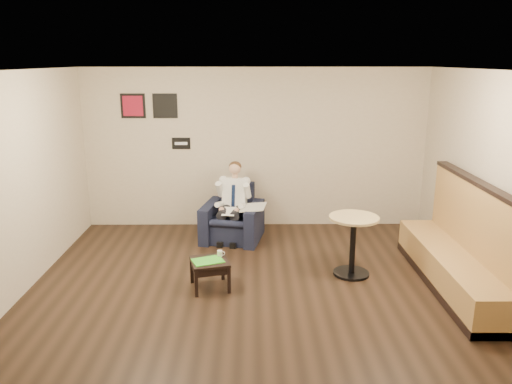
{
  "coord_description": "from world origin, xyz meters",
  "views": [
    {
      "loc": [
        -0.07,
        -5.67,
        2.92
      ],
      "look_at": [
        -0.0,
        1.2,
        1.09
      ],
      "focal_mm": 35.0,
      "sensor_mm": 36.0,
      "label": 1
    }
  ],
  "objects_px": {
    "banquette": "(456,236)",
    "cafe_table": "(353,246)",
    "armchair": "(232,214)",
    "smartphone": "(211,256)",
    "green_folder": "(208,261)",
    "coffee_mug": "(220,253)",
    "seated_man": "(230,206)",
    "side_table": "(210,274)"
  },
  "relations": [
    {
      "from": "side_table",
      "to": "banquette",
      "type": "bearing_deg",
      "value": 0.61
    },
    {
      "from": "seated_man",
      "to": "green_folder",
      "type": "distance_m",
      "value": 1.78
    },
    {
      "from": "armchair",
      "to": "coffee_mug",
      "type": "relative_size",
      "value": 11.31
    },
    {
      "from": "green_folder",
      "to": "armchair",
      "type": "bearing_deg",
      "value": 82.39
    },
    {
      "from": "cafe_table",
      "to": "coffee_mug",
      "type": "bearing_deg",
      "value": -171.53
    },
    {
      "from": "banquette",
      "to": "armchair",
      "type": "bearing_deg",
      "value": 148.67
    },
    {
      "from": "banquette",
      "to": "cafe_table",
      "type": "bearing_deg",
      "value": 163.37
    },
    {
      "from": "seated_man",
      "to": "smartphone",
      "type": "relative_size",
      "value": 10.18
    },
    {
      "from": "side_table",
      "to": "coffee_mug",
      "type": "bearing_deg",
      "value": 47.89
    },
    {
      "from": "side_table",
      "to": "smartphone",
      "type": "distance_m",
      "value": 0.24
    },
    {
      "from": "coffee_mug",
      "to": "green_folder",
      "type": "bearing_deg",
      "value": -132.11
    },
    {
      "from": "armchair",
      "to": "side_table",
      "type": "xyz_separation_m",
      "value": [
        -0.23,
        -1.85,
        -0.25
      ]
    },
    {
      "from": "armchair",
      "to": "side_table",
      "type": "bearing_deg",
      "value": -85.41
    },
    {
      "from": "seated_man",
      "to": "coffee_mug",
      "type": "relative_size",
      "value": 15.0
    },
    {
      "from": "seated_man",
      "to": "coffee_mug",
      "type": "bearing_deg",
      "value": -81.23
    },
    {
      "from": "seated_man",
      "to": "smartphone",
      "type": "distance_m",
      "value": 1.62
    },
    {
      "from": "banquette",
      "to": "cafe_table",
      "type": "height_order",
      "value": "banquette"
    },
    {
      "from": "armchair",
      "to": "smartphone",
      "type": "relative_size",
      "value": 7.67
    },
    {
      "from": "green_folder",
      "to": "smartphone",
      "type": "relative_size",
      "value": 3.21
    },
    {
      "from": "side_table",
      "to": "green_folder",
      "type": "bearing_deg",
      "value": -132.11
    },
    {
      "from": "green_folder",
      "to": "cafe_table",
      "type": "xyz_separation_m",
      "value": [
        1.97,
        0.43,
        0.03
      ]
    },
    {
      "from": "armchair",
      "to": "coffee_mug",
      "type": "bearing_deg",
      "value": -81.82
    },
    {
      "from": "coffee_mug",
      "to": "cafe_table",
      "type": "bearing_deg",
      "value": 8.47
    },
    {
      "from": "side_table",
      "to": "cafe_table",
      "type": "height_order",
      "value": "cafe_table"
    },
    {
      "from": "side_table",
      "to": "seated_man",
      "type": "bearing_deg",
      "value": 83.24
    },
    {
      "from": "coffee_mug",
      "to": "seated_man",
      "type": "bearing_deg",
      "value": 87.11
    },
    {
      "from": "green_folder",
      "to": "coffee_mug",
      "type": "relative_size",
      "value": 4.74
    },
    {
      "from": "green_folder",
      "to": "coffee_mug",
      "type": "xyz_separation_m",
      "value": [
        0.15,
        0.16,
        0.04
      ]
    },
    {
      "from": "coffee_mug",
      "to": "banquette",
      "type": "height_order",
      "value": "banquette"
    },
    {
      "from": "armchair",
      "to": "seated_man",
      "type": "height_order",
      "value": "seated_man"
    },
    {
      "from": "seated_man",
      "to": "cafe_table",
      "type": "bearing_deg",
      "value": -25.52
    },
    {
      "from": "armchair",
      "to": "seated_man",
      "type": "bearing_deg",
      "value": -90.0
    },
    {
      "from": "seated_man",
      "to": "cafe_table",
      "type": "xyz_separation_m",
      "value": [
        1.74,
        -1.32,
        -0.19
      ]
    },
    {
      "from": "seated_man",
      "to": "green_folder",
      "type": "bearing_deg",
      "value": -85.68
    },
    {
      "from": "armchair",
      "to": "cafe_table",
      "type": "bearing_deg",
      "value": -28.22
    },
    {
      "from": "green_folder",
      "to": "cafe_table",
      "type": "height_order",
      "value": "cafe_table"
    },
    {
      "from": "green_folder",
      "to": "coffee_mug",
      "type": "bearing_deg",
      "value": 47.89
    },
    {
      "from": "seated_man",
      "to": "side_table",
      "type": "distance_m",
      "value": 1.79
    },
    {
      "from": "banquette",
      "to": "cafe_table",
      "type": "distance_m",
      "value": 1.34
    },
    {
      "from": "green_folder",
      "to": "side_table",
      "type": "bearing_deg",
      "value": 47.89
    },
    {
      "from": "green_folder",
      "to": "coffee_mug",
      "type": "distance_m",
      "value": 0.22
    },
    {
      "from": "armchair",
      "to": "coffee_mug",
      "type": "distance_m",
      "value": 1.71
    }
  ]
}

